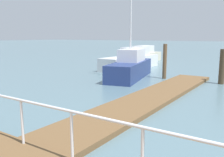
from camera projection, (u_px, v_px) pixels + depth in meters
floating_dock at (150, 98)px, 11.42m from camera, size 14.30×2.00×0.18m
boardwalk_railing at (21, 109)px, 5.70m from camera, size 0.06×31.10×1.08m
dock_piling_0 at (222, 67)px, 15.06m from camera, size 0.34×0.34×2.13m
dock_piling_2 at (165, 61)px, 17.00m from camera, size 0.27×0.27×2.38m
moored_boat_0 at (142, 56)px, 27.99m from camera, size 7.38×1.79×1.85m
moored_boat_2 at (131, 60)px, 22.47m from camera, size 7.24×2.24×1.91m
moored_boat_3 at (130, 67)px, 17.32m from camera, size 6.27×3.12×7.65m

